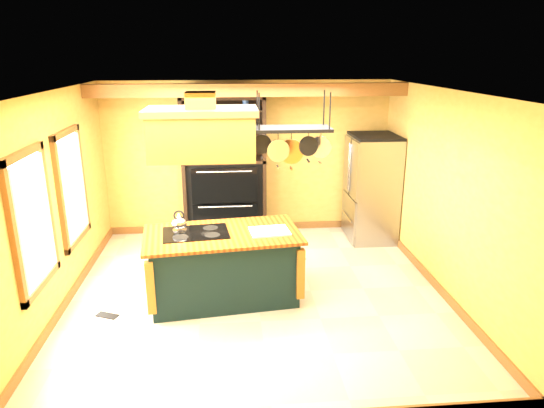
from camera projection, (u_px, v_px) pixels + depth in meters
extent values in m
plane|color=beige|center=(257.00, 293.00, 6.62)|extent=(5.00, 5.00, 0.00)
plane|color=white|center=(255.00, 91.00, 5.82)|extent=(5.00, 5.00, 0.00)
cube|color=#DBA650|center=(248.00, 158.00, 8.60)|extent=(5.00, 0.02, 2.70)
cube|color=#DBA650|center=(274.00, 289.00, 3.84)|extent=(5.00, 0.02, 2.70)
cube|color=#DBA650|center=(55.00, 204.00, 6.01)|extent=(0.02, 5.00, 2.70)
cube|color=#DBA650|center=(444.00, 194.00, 6.43)|extent=(0.02, 5.00, 2.70)
cube|color=olive|center=(249.00, 90.00, 7.47)|extent=(5.00, 0.15, 0.20)
cube|color=olive|center=(33.00, 221.00, 5.24)|extent=(0.06, 1.06, 1.56)
cube|color=white|center=(35.00, 221.00, 5.24)|extent=(0.02, 0.85, 1.34)
cube|color=olive|center=(72.00, 187.00, 6.57)|extent=(0.06, 1.06, 1.56)
cube|color=white|center=(74.00, 187.00, 6.57)|extent=(0.02, 0.85, 1.34)
cube|color=black|center=(223.00, 267.00, 6.39)|extent=(1.94, 1.21, 0.88)
cube|color=brown|center=(222.00, 234.00, 6.25)|extent=(2.11, 1.33, 0.04)
cube|color=black|center=(196.00, 233.00, 6.23)|extent=(0.89, 0.67, 0.01)
ellipsoid|color=silver|center=(179.00, 223.00, 6.28)|extent=(0.20, 0.20, 0.16)
cube|color=white|center=(270.00, 231.00, 6.28)|extent=(0.54, 0.44, 0.02)
cube|color=#AC712B|center=(202.00, 137.00, 5.86)|extent=(1.26, 0.68, 0.53)
cube|color=olive|center=(201.00, 111.00, 5.76)|extent=(1.34, 0.76, 0.08)
cube|color=#AC712B|center=(201.00, 103.00, 5.74)|extent=(0.35, 0.35, 0.27)
cube|color=black|center=(293.00, 129.00, 5.92)|extent=(0.93, 0.47, 0.04)
cylinder|color=black|center=(259.00, 112.00, 5.64)|extent=(0.02, 0.02, 0.45)
cylinder|color=black|center=(324.00, 108.00, 6.07)|extent=(0.02, 0.02, 0.45)
cylinder|color=black|center=(262.00, 144.00, 6.04)|extent=(0.24, 0.04, 0.24)
cylinder|color=silver|center=(278.00, 151.00, 5.89)|extent=(0.28, 0.04, 0.28)
cylinder|color=#C47131|center=(291.00, 151.00, 6.10)|extent=(0.32, 0.04, 0.32)
cylinder|color=black|center=(308.00, 146.00, 5.91)|extent=(0.24, 0.04, 0.24)
cylinder|color=silver|center=(321.00, 147.00, 6.12)|extent=(0.28, 0.04, 0.28)
cube|color=#95989D|center=(372.00, 189.00, 8.34)|extent=(0.75, 0.92, 1.79)
cube|color=#95989D|center=(354.00, 170.00, 7.97)|extent=(0.03, 0.44, 0.97)
cube|color=#95989D|center=(348.00, 164.00, 8.41)|extent=(0.03, 0.44, 0.97)
cube|color=#95989D|center=(349.00, 216.00, 8.45)|extent=(0.03, 0.88, 0.75)
cube|color=black|center=(369.00, 236.00, 8.60)|extent=(0.71, 0.87, 0.06)
cube|color=black|center=(224.00, 165.00, 8.55)|extent=(1.40, 0.06, 2.48)
cube|color=black|center=(185.00, 170.00, 8.24)|extent=(0.06, 0.59, 2.48)
cube|color=black|center=(263.00, 168.00, 8.35)|extent=(0.06, 0.59, 2.48)
cube|color=black|center=(224.00, 160.00, 8.25)|extent=(1.40, 0.59, 0.05)
cube|color=black|center=(225.00, 197.00, 8.47)|extent=(1.28, 0.49, 1.34)
cube|color=black|center=(225.00, 186.00, 8.06)|extent=(1.09, 0.04, 0.59)
cube|color=black|center=(226.00, 219.00, 8.23)|extent=(1.09, 0.04, 0.54)
cube|color=black|center=(224.00, 144.00, 8.17)|extent=(1.28, 0.53, 0.02)
cube|color=black|center=(223.00, 127.00, 8.08)|extent=(1.28, 0.53, 0.02)
cube|color=black|center=(223.00, 110.00, 8.00)|extent=(1.28, 0.53, 0.03)
cylinder|color=white|center=(203.00, 142.00, 8.07)|extent=(0.22, 0.22, 0.07)
cylinder|color=#3E66AF|center=(246.00, 121.00, 8.03)|extent=(0.10, 0.10, 0.17)
cube|color=black|center=(107.00, 315.00, 6.05)|extent=(0.30, 0.22, 0.01)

